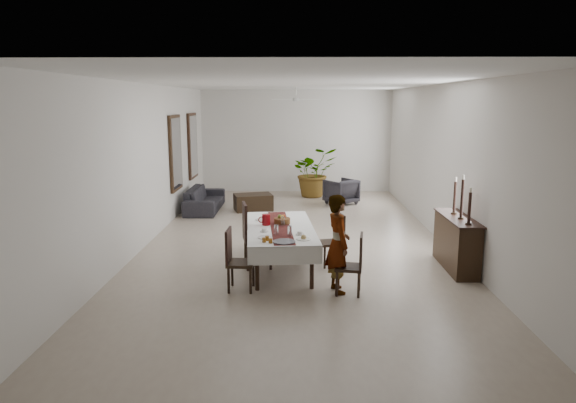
{
  "coord_description": "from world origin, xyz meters",
  "views": [
    {
      "loc": [
        0.03,
        -10.34,
        2.84
      ],
      "look_at": [
        -0.13,
        -1.15,
        1.05
      ],
      "focal_mm": 32.0,
      "sensor_mm": 36.0,
      "label": 1
    }
  ],
  "objects_px": {
    "sideboard_body": "(456,244)",
    "sofa": "(205,199)",
    "woman": "(338,244)",
    "red_pitcher": "(266,220)",
    "dining_table_top": "(280,229)"
  },
  "relations": [
    {
      "from": "dining_table_top",
      "to": "red_pitcher",
      "type": "height_order",
      "value": "red_pitcher"
    },
    {
      "from": "woman",
      "to": "sideboard_body",
      "type": "height_order",
      "value": "woman"
    },
    {
      "from": "woman",
      "to": "sideboard_body",
      "type": "xyz_separation_m",
      "value": [
        2.13,
        1.15,
        -0.31
      ]
    },
    {
      "from": "sofa",
      "to": "dining_table_top",
      "type": "bearing_deg",
      "value": -155.63
    },
    {
      "from": "dining_table_top",
      "to": "woman",
      "type": "xyz_separation_m",
      "value": [
        0.9,
        -1.15,
        0.06
      ]
    },
    {
      "from": "dining_table_top",
      "to": "sofa",
      "type": "xyz_separation_m",
      "value": [
        -2.16,
        4.76,
        -0.39
      ]
    },
    {
      "from": "red_pitcher",
      "to": "sofa",
      "type": "distance_m",
      "value": 5.04
    },
    {
      "from": "red_pitcher",
      "to": "woman",
      "type": "height_order",
      "value": "woman"
    },
    {
      "from": "red_pitcher",
      "to": "dining_table_top",
      "type": "bearing_deg",
      "value": -25.66
    },
    {
      "from": "red_pitcher",
      "to": "sofa",
      "type": "height_order",
      "value": "red_pitcher"
    },
    {
      "from": "woman",
      "to": "red_pitcher",
      "type": "bearing_deg",
      "value": 29.37
    },
    {
      "from": "dining_table_top",
      "to": "red_pitcher",
      "type": "relative_size",
      "value": 12.0
    },
    {
      "from": "sideboard_body",
      "to": "sofa",
      "type": "height_order",
      "value": "sideboard_body"
    },
    {
      "from": "dining_table_top",
      "to": "sideboard_body",
      "type": "xyz_separation_m",
      "value": [
        3.03,
        -0.0,
        -0.25
      ]
    },
    {
      "from": "red_pitcher",
      "to": "sideboard_body",
      "type": "distance_m",
      "value": 3.31
    }
  ]
}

